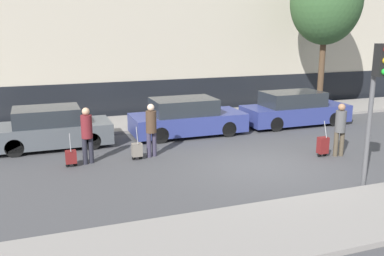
# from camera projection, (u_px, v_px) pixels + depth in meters

# --- Properties ---
(ground_plane) EXTENTS (80.00, 80.00, 0.00)m
(ground_plane) POSITION_uv_depth(u_px,v_px,m) (262.00, 168.00, 12.85)
(ground_plane) COLOR #424244
(sidewalk_near) EXTENTS (28.00, 2.50, 0.12)m
(sidewalk_near) POSITION_uv_depth(u_px,v_px,m) (346.00, 216.00, 9.41)
(sidewalk_near) COLOR gray
(sidewalk_near) RESTS_ON ground_plane
(sidewalk_far) EXTENTS (28.00, 3.00, 0.12)m
(sidewalk_far) POSITION_uv_depth(u_px,v_px,m) (185.00, 119.00, 19.22)
(sidewalk_far) COLOR gray
(sidewalk_far) RESTS_ON ground_plane
(parked_car_0) EXTENTS (3.98, 1.78, 1.42)m
(parked_car_0) POSITION_uv_depth(u_px,v_px,m) (51.00, 129.00, 14.87)
(parked_car_0) COLOR #4C5156
(parked_car_0) RESTS_ON ground_plane
(parked_car_1) EXTENTS (4.37, 1.85, 1.44)m
(parked_car_1) POSITION_uv_depth(u_px,v_px,m) (187.00, 118.00, 16.58)
(parked_car_1) COLOR navy
(parked_car_1) RESTS_ON ground_plane
(parked_car_2) EXTENTS (4.56, 1.74, 1.44)m
(parked_car_2) POSITION_uv_depth(u_px,v_px,m) (295.00, 109.00, 18.27)
(parked_car_2) COLOR navy
(parked_car_2) RESTS_ON ground_plane
(pedestrian_left) EXTENTS (0.34, 0.34, 1.76)m
(pedestrian_left) POSITION_uv_depth(u_px,v_px,m) (87.00, 132.00, 13.00)
(pedestrian_left) COLOR #23232D
(pedestrian_left) RESTS_ON ground_plane
(trolley_left) EXTENTS (0.34, 0.29, 1.05)m
(trolley_left) POSITION_uv_depth(u_px,v_px,m) (71.00, 157.00, 12.84)
(trolley_left) COLOR maroon
(trolley_left) RESTS_ON ground_plane
(pedestrian_center) EXTENTS (0.34, 0.34, 1.74)m
(pedestrian_center) POSITION_uv_depth(u_px,v_px,m) (151.00, 127.00, 13.70)
(pedestrian_center) COLOR #383347
(pedestrian_center) RESTS_ON ground_plane
(trolley_center) EXTENTS (0.34, 0.29, 1.08)m
(trolley_center) POSITION_uv_depth(u_px,v_px,m) (137.00, 150.00, 13.53)
(trolley_center) COLOR slate
(trolley_center) RESTS_ON ground_plane
(pedestrian_right) EXTENTS (0.35, 0.34, 1.74)m
(pedestrian_right) POSITION_uv_depth(u_px,v_px,m) (340.00, 127.00, 13.77)
(pedestrian_right) COLOR #4C4233
(pedestrian_right) RESTS_ON ground_plane
(trolley_right) EXTENTS (0.34, 0.29, 1.19)m
(trolley_right) POSITION_uv_depth(u_px,v_px,m) (323.00, 145.00, 13.83)
(trolley_right) COLOR maroon
(trolley_right) RESTS_ON ground_plane
(traffic_light) EXTENTS (0.28, 0.47, 3.73)m
(traffic_light) POSITION_uv_depth(u_px,v_px,m) (376.00, 87.00, 10.68)
(traffic_light) COLOR #515154
(traffic_light) RESTS_ON ground_plane
(parked_bicycle) EXTENTS (1.77, 0.06, 0.96)m
(parked_bicycle) POSITION_uv_depth(u_px,v_px,m) (196.00, 110.00, 18.99)
(parked_bicycle) COLOR black
(parked_bicycle) RESTS_ON sidewalk_far
(bare_tree_near_crossing) EXTENTS (3.29, 3.29, 7.18)m
(bare_tree_near_crossing) POSITION_uv_depth(u_px,v_px,m) (326.00, 1.00, 19.73)
(bare_tree_near_crossing) COLOR #4C3826
(bare_tree_near_crossing) RESTS_ON sidewalk_far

